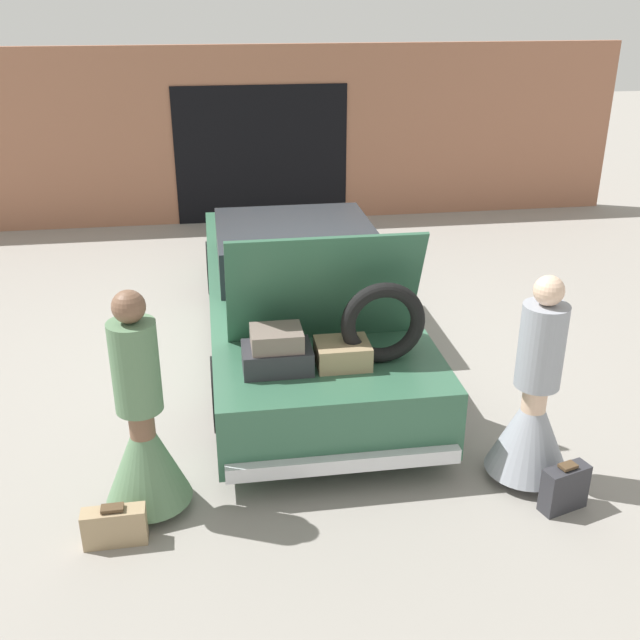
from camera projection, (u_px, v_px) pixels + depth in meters
name	position (u px, v px, depth m)	size (l,w,h in m)	color
ground_plane	(300.00, 343.00, 8.25)	(40.00, 40.00, 0.00)	gray
garage_wall_back	(261.00, 136.00, 12.11)	(12.00, 0.14, 2.80)	#9E664C
car	(299.00, 295.00, 8.02)	(1.95, 5.44, 1.82)	#336047
person_left	(143.00, 436.00, 5.41)	(0.64, 0.64, 1.76)	brown
person_right	(533.00, 410.00, 5.76)	(0.65, 0.65, 1.72)	beige
suitcase_beside_left_person	(115.00, 526.00, 5.23)	(0.44, 0.15, 0.31)	#9E8460
suitcase_beside_right_person	(564.00, 488.00, 5.57)	(0.39, 0.24, 0.39)	#2D2D33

